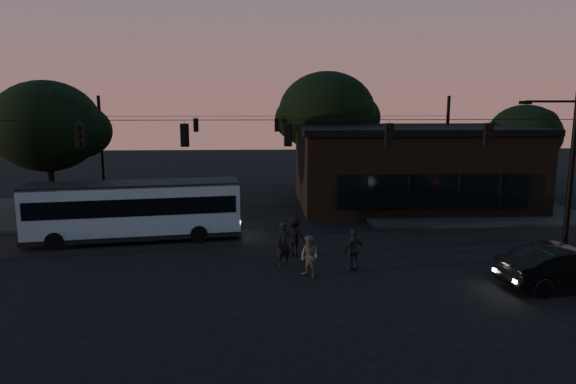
{
  "coord_description": "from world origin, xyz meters",
  "views": [
    {
      "loc": [
        -1.18,
        -18.58,
        6.88
      ],
      "look_at": [
        0.0,
        4.0,
        3.0
      ],
      "focal_mm": 32.0,
      "sensor_mm": 36.0,
      "label": 1
    }
  ],
  "objects_px": {
    "bus": "(135,208)",
    "car": "(567,267)",
    "pedestrian_d": "(295,236)",
    "pedestrian_b": "(309,257)",
    "pedestrian_c": "(354,250)",
    "pedestrian_a": "(284,244)",
    "building": "(410,166)"
  },
  "relations": [
    {
      "from": "building",
      "to": "car",
      "type": "distance_m",
      "value": 16.76
    },
    {
      "from": "car",
      "to": "pedestrian_a",
      "type": "distance_m",
      "value": 11.04
    },
    {
      "from": "building",
      "to": "pedestrian_b",
      "type": "bearing_deg",
      "value": -119.2
    },
    {
      "from": "pedestrian_d",
      "to": "building",
      "type": "bearing_deg",
      "value": -101.59
    },
    {
      "from": "car",
      "to": "pedestrian_c",
      "type": "height_order",
      "value": "pedestrian_c"
    },
    {
      "from": "car",
      "to": "pedestrian_c",
      "type": "xyz_separation_m",
      "value": [
        -7.64,
        2.5,
        0.06
      ]
    },
    {
      "from": "building",
      "to": "bus",
      "type": "bearing_deg",
      "value": -152.68
    },
    {
      "from": "bus",
      "to": "pedestrian_a",
      "type": "bearing_deg",
      "value": -41.1
    },
    {
      "from": "pedestrian_b",
      "to": "pedestrian_a",
      "type": "bearing_deg",
      "value": 168.1
    },
    {
      "from": "bus",
      "to": "pedestrian_b",
      "type": "xyz_separation_m",
      "value": [
        8.34,
        -6.24,
        -0.82
      ]
    },
    {
      "from": "car",
      "to": "pedestrian_c",
      "type": "distance_m",
      "value": 8.04
    },
    {
      "from": "building",
      "to": "pedestrian_d",
      "type": "relative_size",
      "value": 8.38
    },
    {
      "from": "building",
      "to": "pedestrian_d",
      "type": "distance_m",
      "value": 14.8
    },
    {
      "from": "pedestrian_c",
      "to": "car",
      "type": "bearing_deg",
      "value": 126.98
    },
    {
      "from": "building",
      "to": "car",
      "type": "xyz_separation_m",
      "value": [
        1.28,
        -16.61,
        -1.88
      ]
    },
    {
      "from": "pedestrian_a",
      "to": "pedestrian_c",
      "type": "relative_size",
      "value": 1.06
    },
    {
      "from": "bus",
      "to": "pedestrian_a",
      "type": "height_order",
      "value": "bus"
    },
    {
      "from": "pedestrian_a",
      "to": "pedestrian_c",
      "type": "xyz_separation_m",
      "value": [
        2.88,
        -0.82,
        -0.06
      ]
    },
    {
      "from": "pedestrian_d",
      "to": "pedestrian_b",
      "type": "bearing_deg",
      "value": 121.96
    },
    {
      "from": "bus",
      "to": "pedestrian_b",
      "type": "height_order",
      "value": "bus"
    },
    {
      "from": "pedestrian_a",
      "to": "pedestrian_d",
      "type": "xyz_separation_m",
      "value": [
        0.56,
        1.42,
        -0.03
      ]
    },
    {
      "from": "car",
      "to": "pedestrian_c",
      "type": "relative_size",
      "value": 2.82
    },
    {
      "from": "car",
      "to": "pedestrian_a",
      "type": "relative_size",
      "value": 2.65
    },
    {
      "from": "car",
      "to": "pedestrian_b",
      "type": "xyz_separation_m",
      "value": [
        -9.57,
        1.77,
        0.02
      ]
    },
    {
      "from": "bus",
      "to": "car",
      "type": "height_order",
      "value": "bus"
    },
    {
      "from": "building",
      "to": "pedestrian_c",
      "type": "relative_size",
      "value": 8.62
    },
    {
      "from": "pedestrian_c",
      "to": "pedestrian_b",
      "type": "bearing_deg",
      "value": -14.01
    },
    {
      "from": "pedestrian_b",
      "to": "pedestrian_d",
      "type": "relative_size",
      "value": 0.93
    },
    {
      "from": "pedestrian_a",
      "to": "pedestrian_d",
      "type": "bearing_deg",
      "value": 54.09
    },
    {
      "from": "pedestrian_c",
      "to": "bus",
      "type": "bearing_deg",
      "value": -63.06
    },
    {
      "from": "pedestrian_a",
      "to": "car",
      "type": "bearing_deg",
      "value": -31.83
    },
    {
      "from": "pedestrian_a",
      "to": "pedestrian_c",
      "type": "bearing_deg",
      "value": -30.24
    }
  ]
}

